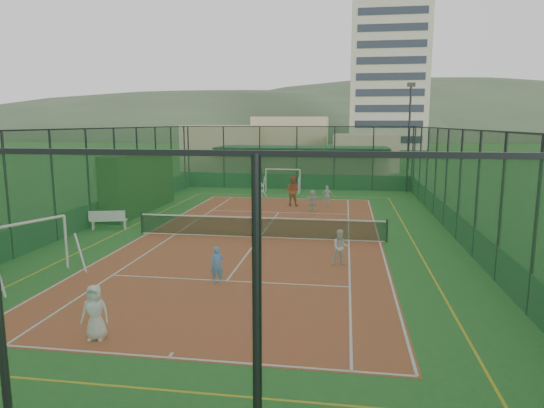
% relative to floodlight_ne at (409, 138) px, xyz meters
% --- Properties ---
extents(ground, '(300.00, 300.00, 0.00)m').
position_rel_floodlight_ne_xyz_m(ground, '(-8.60, -16.60, -4.12)').
color(ground, '#2C5C1F').
rests_on(ground, ground).
extents(court_slab, '(11.17, 23.97, 0.01)m').
position_rel_floodlight_ne_xyz_m(court_slab, '(-8.60, -16.60, -4.12)').
color(court_slab, '#AF3926').
rests_on(court_slab, ground).
extents(tennis_net, '(11.67, 0.12, 1.06)m').
position_rel_floodlight_ne_xyz_m(tennis_net, '(-8.60, -16.60, -3.59)').
color(tennis_net, black).
rests_on(tennis_net, ground).
extents(perimeter_fence, '(18.12, 34.12, 5.00)m').
position_rel_floodlight_ne_xyz_m(perimeter_fence, '(-8.60, -16.60, -1.62)').
color(perimeter_fence, black).
rests_on(perimeter_fence, ground).
extents(floodlight_ne, '(0.60, 0.26, 8.25)m').
position_rel_floodlight_ne_xyz_m(floodlight_ne, '(0.00, 0.00, 0.00)').
color(floodlight_ne, black).
rests_on(floodlight_ne, ground).
extents(clubhouse, '(15.20, 7.20, 3.15)m').
position_rel_floodlight_ne_xyz_m(clubhouse, '(-8.60, 5.40, -2.55)').
color(clubhouse, tan).
rests_on(clubhouse, ground).
extents(apartment_tower, '(15.00, 12.00, 30.00)m').
position_rel_floodlight_ne_xyz_m(apartment_tower, '(3.40, 65.40, 10.88)').
color(apartment_tower, beige).
rests_on(apartment_tower, ground).
extents(distant_hills, '(200.00, 60.00, 24.00)m').
position_rel_floodlight_ne_xyz_m(distant_hills, '(-8.60, 133.40, -4.12)').
color(distant_hills, '#384C33').
rests_on(distant_hills, ground).
extents(hedge_left, '(1.21, 8.06, 3.52)m').
position_rel_floodlight_ne_xyz_m(hedge_left, '(-16.90, -10.94, -2.36)').
color(hedge_left, black).
rests_on(hedge_left, ground).
extents(white_bench, '(1.84, 0.91, 1.00)m').
position_rel_floodlight_ne_xyz_m(white_bench, '(-16.40, -15.98, -3.63)').
color(white_bench, white).
rests_on(white_bench, ground).
extents(futsal_goal_near, '(3.15, 1.99, 1.96)m').
position_rel_floodlight_ne_xyz_m(futsal_goal_near, '(-15.35, -23.75, -3.14)').
color(futsal_goal_near, white).
rests_on(futsal_goal_near, ground).
extents(futsal_goal_far, '(2.79, 0.94, 1.77)m').
position_rel_floodlight_ne_xyz_m(futsal_goal_far, '(-9.45, -1.69, -3.24)').
color(futsal_goal_far, white).
rests_on(futsal_goal_far, ground).
extents(child_near_left, '(0.74, 0.54, 1.39)m').
position_rel_floodlight_ne_xyz_m(child_near_left, '(-10.71, -27.82, -3.42)').
color(child_near_left, white).
rests_on(child_near_left, court_slab).
extents(child_near_mid, '(0.50, 0.37, 1.25)m').
position_rel_floodlight_ne_xyz_m(child_near_mid, '(-8.85, -23.27, -3.49)').
color(child_near_mid, '#518EE6').
rests_on(child_near_mid, court_slab).
extents(child_near_right, '(0.73, 0.62, 1.35)m').
position_rel_floodlight_ne_xyz_m(child_near_right, '(-4.82, -20.54, -3.44)').
color(child_near_right, white).
rests_on(child_near_right, court_slab).
extents(child_far_left, '(1.05, 0.73, 1.48)m').
position_rel_floodlight_ne_xyz_m(child_far_left, '(-10.14, -7.85, -3.38)').
color(child_far_left, silver).
rests_on(child_far_left, court_slab).
extents(child_far_right, '(0.83, 0.43, 1.36)m').
position_rel_floodlight_ne_xyz_m(child_far_right, '(-5.83, -7.66, -3.43)').
color(child_far_right, white).
rests_on(child_far_right, court_slab).
extents(child_far_back, '(1.28, 0.75, 1.31)m').
position_rel_floodlight_ne_xyz_m(child_far_back, '(-6.63, -9.45, -3.46)').
color(child_far_back, silver).
rests_on(child_far_back, court_slab).
extents(coach, '(1.07, 0.92, 1.92)m').
position_rel_floodlight_ne_xyz_m(coach, '(-8.05, -7.65, -3.16)').
color(coach, red).
rests_on(coach, court_slab).
extents(tennis_balls, '(4.81, 0.50, 0.07)m').
position_rel_floodlight_ne_xyz_m(tennis_balls, '(-8.39, -15.71, -4.08)').
color(tennis_balls, '#CCE033').
rests_on(tennis_balls, court_slab).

